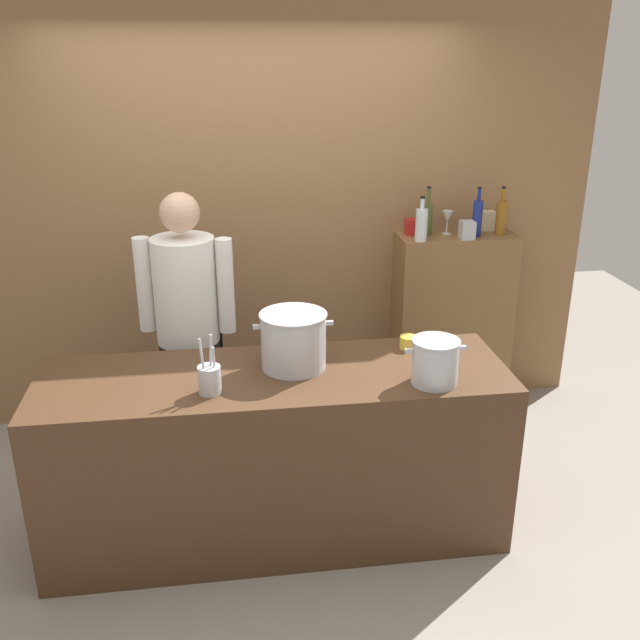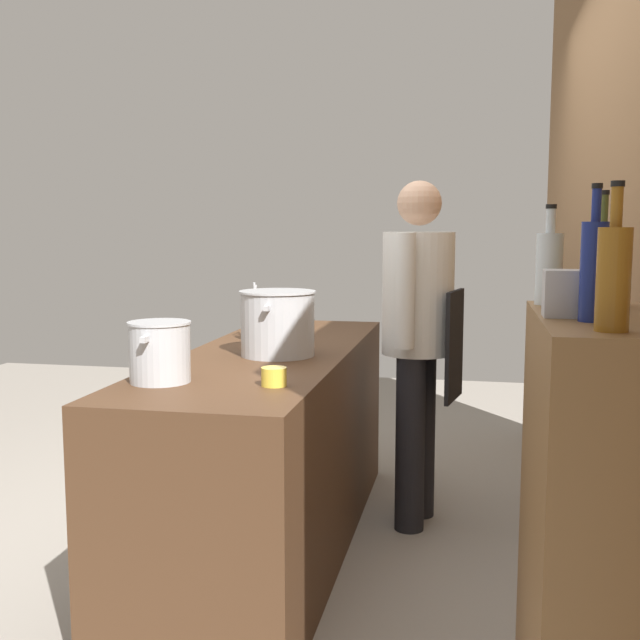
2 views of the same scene
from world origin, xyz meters
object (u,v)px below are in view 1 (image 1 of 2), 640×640
wine_glass_tall (447,218)px  stockpot_large (294,341)px  wine_bottle_clear (421,224)px  wine_bottle_olive (427,218)px  utensil_crock (210,379)px  spice_tin_cream (488,220)px  wine_bottle_amber (501,217)px  wine_bottle_cobalt (477,217)px  chef (188,319)px  spice_tin_silver (467,230)px  stockpot_small (435,362)px  butter_jar (408,342)px  spice_tin_red (411,227)px

wine_glass_tall → stockpot_large: bearing=-133.9°
wine_bottle_clear → wine_bottle_olive: (0.07, 0.13, 0.00)m
utensil_crock → spice_tin_cream: bearing=38.6°
wine_bottle_olive → wine_glass_tall: size_ratio=2.05×
wine_bottle_olive → wine_bottle_amber: bearing=-5.9°
utensil_crock → wine_bottle_cobalt: size_ratio=0.90×
stockpot_large → utensil_crock: (-0.40, -0.22, -0.07)m
stockpot_large → spice_tin_cream: size_ratio=3.12×
chef → spice_tin_silver: (1.72, 0.46, 0.32)m
stockpot_large → stockpot_small: bearing=-23.0°
chef → wine_bottle_cobalt: chef is taller
wine_bottle_clear → butter_jar: bearing=-108.6°
wine_glass_tall → spice_tin_cream: 0.31m
stockpot_large → spice_tin_cream: bearing=41.0°
chef → spice_tin_cream: 2.07m
utensil_crock → butter_jar: size_ratio=3.17×
wine_bottle_olive → wine_glass_tall: bearing=5.3°
chef → wine_bottle_olive: bearing=-147.8°
stockpot_small → wine_bottle_cobalt: wine_bottle_cobalt is taller
wine_bottle_olive → spice_tin_silver: bearing=-28.7°
butter_jar → spice_tin_red: spice_tin_red is taller
spice_tin_cream → chef: bearing=-160.9°
wine_bottle_amber → wine_bottle_cobalt: size_ratio=0.99×
spice_tin_cream → spice_tin_red: spice_tin_cream is taller
spice_tin_silver → spice_tin_cream: size_ratio=0.92×
wine_bottle_clear → wine_glass_tall: bearing=33.6°
stockpot_large → wine_glass_tall: size_ratio=2.54×
wine_bottle_cobalt → spice_tin_cream: size_ratio=2.54×
chef → wine_bottle_clear: bearing=-151.2°
butter_jar → spice_tin_cream: spice_tin_cream is taller
stockpot_large → wine_glass_tall: (1.11, 1.15, 0.30)m
utensil_crock → wine_bottle_olive: wine_bottle_olive is taller
stockpot_small → wine_bottle_amber: wine_bottle_amber is taller
chef → utensil_crock: size_ratio=5.91×
wine_bottle_clear → spice_tin_red: 0.17m
wine_glass_tall → chef: bearing=-159.9°
utensil_crock → wine_glass_tall: 2.08m
wine_bottle_amber → wine_glass_tall: wine_bottle_amber is taller
wine_bottle_clear → wine_bottle_amber: size_ratio=0.90×
chef → wine_bottle_amber: 2.08m
wine_bottle_clear → wine_bottle_amber: bearing=8.2°
utensil_crock → wine_bottle_cobalt: (1.68, 1.30, 0.38)m
wine_bottle_cobalt → wine_bottle_olive: bearing=168.1°
wine_glass_tall → spice_tin_silver: 0.17m
butter_jar → wine_bottle_olive: (0.37, 1.00, 0.41)m
wine_glass_tall → spice_tin_red: 0.24m
spice_tin_silver → wine_glass_tall: bearing=123.1°
butter_jar → spice_tin_red: (0.27, 1.03, 0.35)m
butter_jar → wine_bottle_amber: 1.33m
utensil_crock → spice_tin_silver: bearing=37.8°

